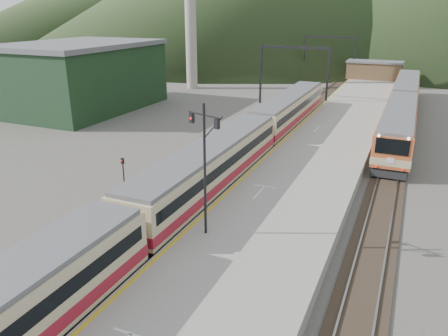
% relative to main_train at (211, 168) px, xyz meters
% --- Properties ---
extents(track_main, '(2.60, 200.00, 0.23)m').
position_rel_main_train_xyz_m(track_main, '(0.00, 17.51, -1.98)').
color(track_main, black).
rests_on(track_main, ground).
extents(track_far, '(2.60, 200.00, 0.23)m').
position_rel_main_train_xyz_m(track_far, '(-5.00, 17.51, -1.98)').
color(track_far, black).
rests_on(track_far, ground).
extents(track_second, '(2.60, 200.00, 0.23)m').
position_rel_main_train_xyz_m(track_second, '(11.50, 17.51, -1.98)').
color(track_second, black).
rests_on(track_second, ground).
extents(platform, '(8.00, 100.00, 1.00)m').
position_rel_main_train_xyz_m(platform, '(5.60, 15.51, -1.54)').
color(platform, gray).
rests_on(platform, ground).
extents(gantry_near, '(9.55, 0.25, 8.00)m').
position_rel_main_train_xyz_m(gantry_near, '(-2.85, 32.51, 3.54)').
color(gantry_near, black).
rests_on(gantry_near, ground).
extents(gantry_far, '(9.55, 0.25, 8.00)m').
position_rel_main_train_xyz_m(gantry_far, '(-2.85, 57.51, 3.54)').
color(gantry_far, black).
rests_on(gantry_far, ground).
extents(warehouse, '(14.50, 20.50, 8.60)m').
position_rel_main_train_xyz_m(warehouse, '(-28.00, 19.51, 2.27)').
color(warehouse, black).
rests_on(warehouse, ground).
extents(station_shed, '(9.40, 4.40, 3.10)m').
position_rel_main_train_xyz_m(station_shed, '(5.60, 55.51, 0.53)').
color(station_shed, brown).
rests_on(station_shed, platform).
extents(main_train, '(2.97, 60.98, 3.63)m').
position_rel_main_train_xyz_m(main_train, '(0.00, 0.00, 0.00)').
color(main_train, tan).
rests_on(main_train, track_main).
extents(second_train, '(2.97, 40.43, 3.62)m').
position_rel_main_train_xyz_m(second_train, '(11.50, 27.97, -0.00)').
color(second_train, '#C0562A').
rests_on(second_train, track_second).
extents(signal_mast, '(2.10, 0.85, 7.22)m').
position_rel_main_train_xyz_m(signal_mast, '(2.95, -6.96, 3.35)').
color(signal_mast, black).
rests_on(signal_mast, platform).
extents(short_signal_b, '(0.24, 0.19, 2.27)m').
position_rel_main_train_xyz_m(short_signal_b, '(-2.65, 3.46, -0.58)').
color(short_signal_b, black).
rests_on(short_signal_b, ground).
extents(short_signal_c, '(0.25, 0.21, 2.27)m').
position_rel_main_train_xyz_m(short_signal_c, '(-6.61, -1.26, -0.58)').
color(short_signal_c, black).
rests_on(short_signal_c, ground).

